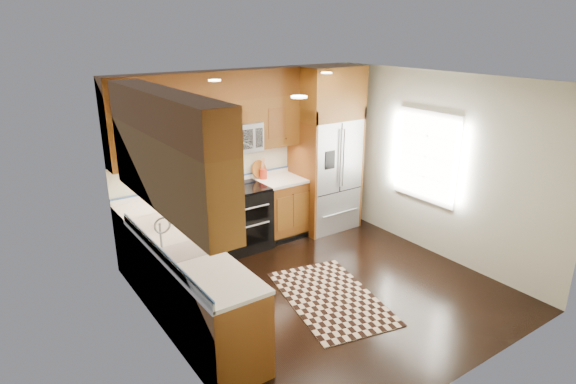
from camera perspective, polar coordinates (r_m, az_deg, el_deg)
ground at (r=6.24m, az=4.32°, el=-11.42°), size 4.00×4.00×0.00m
wall_back at (r=7.28m, az=-5.36°, el=4.17°), size 4.00×0.02×2.60m
wall_left at (r=4.76m, az=-14.43°, el=-4.57°), size 0.02×4.00×2.60m
wall_right at (r=7.08m, az=17.31°, el=2.95°), size 0.02×4.00×2.60m
window at (r=7.16m, az=16.03°, el=4.08°), size 0.04×1.10×1.30m
base_cabinets at (r=6.13m, az=-10.06°, el=-7.48°), size 2.85×3.00×0.90m
countertop at (r=6.09m, az=-9.57°, el=-2.79°), size 2.86×3.01×0.04m
upper_cabinets at (r=5.82m, az=-11.03°, el=7.46°), size 2.85×3.00×1.15m
range at (r=7.15m, az=-5.58°, el=-3.13°), size 0.76×0.67×0.95m
microwave at (r=6.91m, az=-6.43°, el=6.40°), size 0.76×0.40×0.42m
refrigerator at (r=7.69m, az=4.50°, el=5.04°), size 0.98×0.75×2.60m
sink_faucet at (r=5.17m, az=-12.30°, el=-6.22°), size 0.54×0.44×0.37m
rug at (r=6.07m, az=5.07°, el=-12.34°), size 1.36×1.88×0.01m
knife_block at (r=6.80m, az=-9.52°, el=0.70°), size 0.14×0.16×0.27m
utensil_crock at (r=7.37m, az=-2.96°, el=2.42°), size 0.14×0.14×0.33m
cutting_board at (r=7.44m, az=-3.44°, el=1.73°), size 0.35×0.35×0.02m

